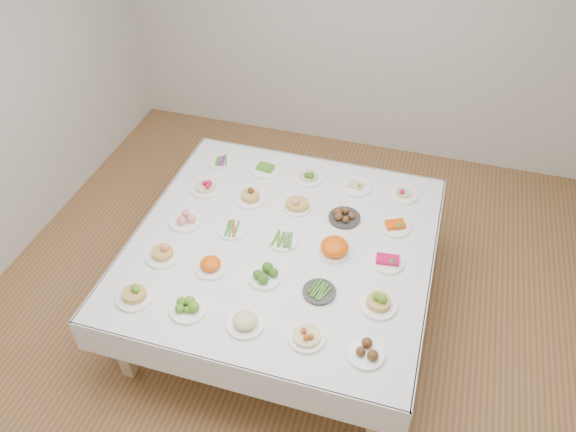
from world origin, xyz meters
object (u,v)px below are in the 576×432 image
(dish_0, at_px, (134,293))
(dish_12, at_px, (283,240))
(display_table, at_px, (282,249))
(dish_24, at_px, (403,191))

(dish_0, height_order, dish_12, dish_0)
(display_table, bearing_deg, dish_12, 15.53)
(dish_0, bearing_deg, dish_12, 45.23)
(display_table, height_order, dish_24, dish_24)
(dish_0, xyz_separation_m, dish_12, (0.78, 0.79, -0.04))
(dish_12, bearing_deg, dish_24, 45.55)
(dish_12, relative_size, dish_24, 0.91)
(display_table, xyz_separation_m, dish_12, (0.01, 0.00, 0.09))
(dish_0, bearing_deg, display_table, 45.39)
(display_table, height_order, dish_0, dish_0)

